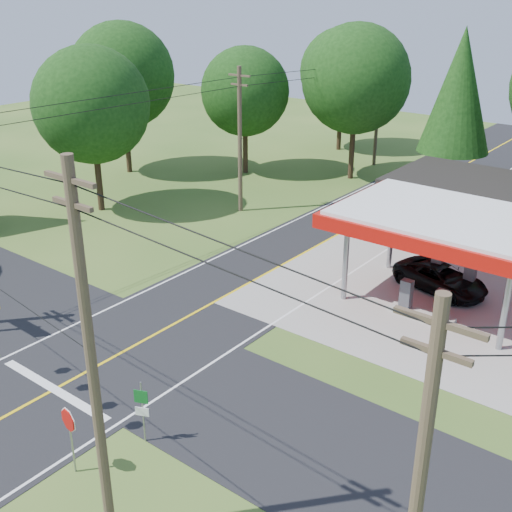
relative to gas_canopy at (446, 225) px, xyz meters
The scene contains 13 objects.
ground 16.38m from the gas_canopy, 124.70° to the right, with size 120.00×120.00×0.00m, color #365A1F.
main_highway 16.37m from the gas_canopy, 124.70° to the right, with size 8.00×120.00×0.02m, color black.
cross_road 16.37m from the gas_canopy, 124.70° to the right, with size 70.00×7.00×0.02m, color black.
lane_center_yellow 16.37m from the gas_canopy, 124.70° to the right, with size 0.15×110.00×0.00m, color yellow.
gas_canopy is the anchor object (origin of this frame).
utility_pole_near_right 20.13m from the gas_canopy, 94.29° to the right, with size 1.80×0.30×11.50m.
utility_pole_far_left 17.74m from the gas_canopy, 163.61° to the left, with size 1.80×0.30×10.00m.
utility_pole_right_b 19.80m from the gas_canopy, 69.27° to the right, with size 1.80×0.30×10.00m.
utility_pole_north 26.92m from the gas_canopy, 125.17° to the left, with size 0.30×0.30×9.50m.
treeline_backdrop 14.09m from the gas_canopy, 126.61° to the left, with size 70.27×51.59×13.30m.
suv_car 3.90m from the gas_canopy, 108.43° to the left, with size 5.06×5.06×1.41m, color black.
octagonal_stop_sign 19.68m from the gas_canopy, 103.31° to the right, with size 0.88×0.18×2.55m.
route_sign_post 17.18m from the gas_canopy, 102.97° to the right, with size 0.48×0.23×2.49m.
Camera 1 is at (19.65, -15.57, 15.09)m, focal length 45.00 mm.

